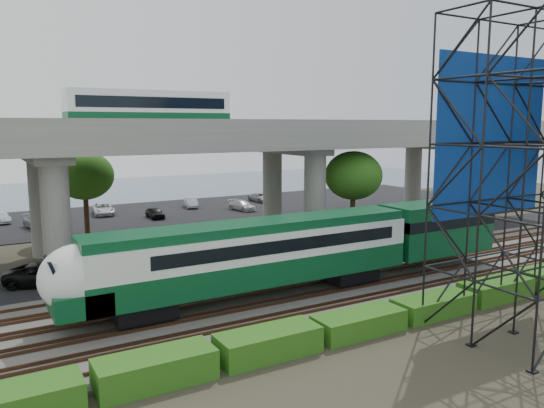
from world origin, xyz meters
TOP-DOWN VIEW (x-y plane):
  - ground at (0.00, 0.00)m, footprint 140.00×140.00m
  - ballast_bed at (0.00, 2.00)m, footprint 90.00×12.00m
  - service_road at (0.00, 10.50)m, footprint 90.00×5.00m
  - parking_lot at (0.00, 34.00)m, footprint 90.00×18.00m
  - harbor_water at (0.00, 56.00)m, footprint 140.00×40.00m
  - rail_tracks at (0.00, 2.00)m, footprint 90.00×9.52m
  - commuter_train at (1.01, 2.00)m, footprint 29.30×3.06m
  - overpass at (-0.19, 16.00)m, footprint 80.00×12.00m
  - scaffold_tower at (8.99, -7.98)m, footprint 9.36×6.36m
  - hedge_strip at (1.01, -4.30)m, footprint 34.60×1.80m
  - trees at (-4.67, 16.17)m, footprint 40.94×16.94m
  - suv at (-10.92, 11.22)m, footprint 5.41×4.09m
  - parked_cars at (0.02, 33.53)m, footprint 39.03×9.74m

SIDE VIEW (x-z plane):
  - ground at x=0.00m, z-range 0.00..0.00m
  - harbor_water at x=0.00m, z-range 0.00..0.03m
  - service_road at x=0.00m, z-range 0.00..0.08m
  - parking_lot at x=0.00m, z-range 0.00..0.08m
  - ballast_bed at x=0.00m, z-range 0.00..0.20m
  - rail_tracks at x=0.00m, z-range 0.20..0.36m
  - hedge_strip at x=1.01m, z-range -0.04..1.16m
  - parked_cars at x=0.02m, z-range 0.03..1.32m
  - suv at x=-10.92m, z-range 0.08..1.45m
  - commuter_train at x=1.01m, z-range 0.73..5.03m
  - trees at x=-4.67m, z-range 1.73..9.42m
  - scaffold_tower at x=8.99m, z-range -0.03..14.97m
  - overpass at x=-0.19m, z-range 2.01..14.41m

